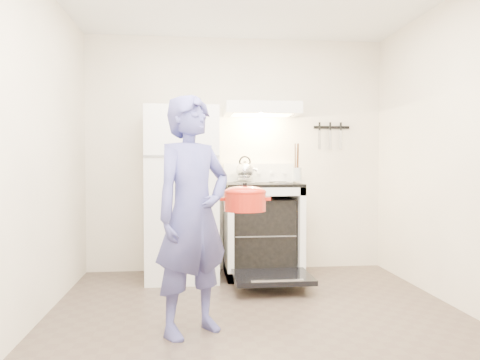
# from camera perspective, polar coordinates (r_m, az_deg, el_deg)

# --- Properties ---
(floor) EXTENTS (3.60, 3.60, 0.00)m
(floor) POSITION_cam_1_polar(r_m,az_deg,el_deg) (3.48, 2.68, -17.26)
(floor) COLOR #4B3F34
(floor) RESTS_ON ground
(back_wall) EXTENTS (3.20, 0.02, 2.50)m
(back_wall) POSITION_cam_1_polar(r_m,az_deg,el_deg) (5.08, -0.40, 3.14)
(back_wall) COLOR white
(back_wall) RESTS_ON ground
(refrigerator) EXTENTS (0.70, 0.70, 1.70)m
(refrigerator) POSITION_cam_1_polar(r_m,az_deg,el_deg) (4.71, -7.01, -1.66)
(refrigerator) COLOR white
(refrigerator) RESTS_ON floor
(stove_body) EXTENTS (0.76, 0.65, 0.92)m
(stove_body) POSITION_cam_1_polar(r_m,az_deg,el_deg) (4.83, 2.72, -6.20)
(stove_body) COLOR white
(stove_body) RESTS_ON floor
(cooktop) EXTENTS (0.76, 0.65, 0.03)m
(cooktop) POSITION_cam_1_polar(r_m,az_deg,el_deg) (4.79, 2.73, -0.57)
(cooktop) COLOR black
(cooktop) RESTS_ON stove_body
(backsplash) EXTENTS (0.76, 0.07, 0.20)m
(backsplash) POSITION_cam_1_polar(r_m,az_deg,el_deg) (5.06, 2.24, 0.88)
(backsplash) COLOR white
(backsplash) RESTS_ON cooktop
(oven_door) EXTENTS (0.70, 0.54, 0.04)m
(oven_door) POSITION_cam_1_polar(r_m,az_deg,el_deg) (4.32, 3.95, -11.73)
(oven_door) COLOR black
(oven_door) RESTS_ON floor
(oven_rack) EXTENTS (0.60, 0.52, 0.01)m
(oven_rack) POSITION_cam_1_polar(r_m,az_deg,el_deg) (4.83, 2.72, -6.44)
(oven_rack) COLOR slate
(oven_rack) RESTS_ON stove_body
(range_hood) EXTENTS (0.76, 0.50, 0.12)m
(range_hood) POSITION_cam_1_polar(r_m,az_deg,el_deg) (4.89, 2.61, 8.58)
(range_hood) COLOR white
(range_hood) RESTS_ON back_wall
(knife_strip) EXTENTS (0.40, 0.02, 0.03)m
(knife_strip) POSITION_cam_1_polar(r_m,az_deg,el_deg) (5.28, 11.09, 6.31)
(knife_strip) COLOR black
(knife_strip) RESTS_ON back_wall
(pizza_stone) EXTENTS (0.31, 0.31, 0.02)m
(pizza_stone) POSITION_cam_1_polar(r_m,az_deg,el_deg) (4.79, 2.28, -6.35)
(pizza_stone) COLOR #946B4E
(pizza_stone) RESTS_ON oven_rack
(tea_kettle) EXTENTS (0.23, 0.19, 0.28)m
(tea_kettle) POSITION_cam_1_polar(r_m,az_deg,el_deg) (4.90, 0.60, 1.30)
(tea_kettle) COLOR #BABABF
(tea_kettle) RESTS_ON cooktop
(utensil_jar) EXTENTS (0.10, 0.10, 0.13)m
(utensil_jar) POSITION_cam_1_polar(r_m,az_deg,el_deg) (4.67, 6.95, 0.71)
(utensil_jar) COLOR silver
(utensil_jar) RESTS_ON cooktop
(person) EXTENTS (0.70, 0.66, 1.61)m
(person) POSITION_cam_1_polar(r_m,az_deg,el_deg) (3.17, -5.79, -4.26)
(person) COLOR navy
(person) RESTS_ON floor
(dutch_oven) EXTENTS (0.38, 0.31, 0.24)m
(dutch_oven) POSITION_cam_1_polar(r_m,az_deg,el_deg) (3.47, 0.61, -2.64)
(dutch_oven) COLOR red
(dutch_oven) RESTS_ON person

